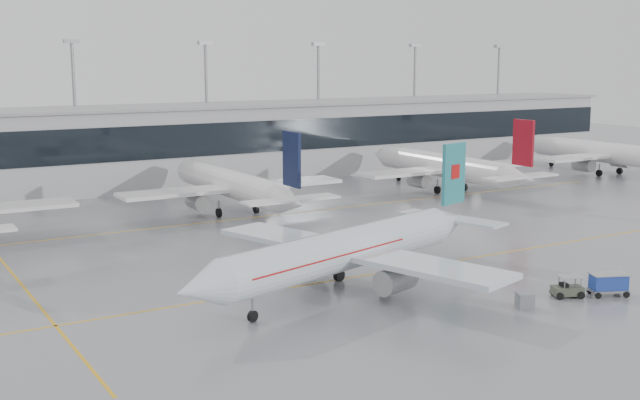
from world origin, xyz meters
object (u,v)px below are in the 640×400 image
baggage_tug (567,290)px  baggage_cart (609,282)px  air_canada_jet (353,248)px  gse_unit (525,301)px

baggage_tug → baggage_cart: (3.31, -1.42, 0.49)m
air_canada_jet → baggage_tug: air_canada_jet is taller
air_canada_jet → baggage_tug: bearing=125.3°
baggage_tug → baggage_cart: 3.63m
air_canada_jet → baggage_cart: size_ratio=10.22×
baggage_cart → gse_unit: bearing=-163.3°
air_canada_jet → gse_unit: air_canada_jet is taller
baggage_tug → gse_unit: (-5.26, -0.43, -0.01)m
baggage_cart → gse_unit: baggage_cart is taller
air_canada_jet → gse_unit: 14.76m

